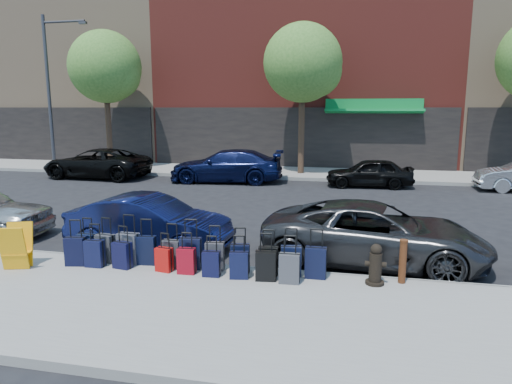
% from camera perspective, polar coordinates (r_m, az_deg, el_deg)
% --- Properties ---
extents(ground, '(120.00, 120.00, 0.00)m').
position_cam_1_polar(ground, '(13.99, -1.02, -3.51)').
color(ground, black).
rests_on(ground, ground).
extents(sidewalk_near, '(60.00, 4.00, 0.15)m').
position_cam_1_polar(sidewalk_near, '(8.10, -11.92, -13.83)').
color(sidewalk_near, gray).
rests_on(sidewalk_near, ground).
extents(sidewalk_far, '(60.00, 4.00, 0.15)m').
position_cam_1_polar(sidewalk_far, '(23.65, 4.53, 2.42)').
color(sidewalk_far, gray).
rests_on(sidewalk_far, ground).
extents(curb_near, '(60.00, 0.08, 0.15)m').
position_cam_1_polar(curb_near, '(9.84, -7.08, -9.23)').
color(curb_near, gray).
rests_on(curb_near, ground).
extents(curb_far, '(60.00, 0.08, 0.15)m').
position_cam_1_polar(curb_far, '(21.67, 3.81, 1.69)').
color(curb_far, gray).
rests_on(curb_far, ground).
extents(building_left, '(15.00, 12.12, 16.00)m').
position_cam_1_polar(building_left, '(36.87, -20.04, 17.05)').
color(building_left, '#9D7F60').
rests_on(building_left, ground).
extents(building_center, '(17.00, 12.85, 20.00)m').
position_cam_1_polar(building_center, '(32.04, 6.89, 22.30)').
color(building_center, maroon).
rests_on(building_center, ground).
extents(tree_left, '(3.80, 3.80, 7.27)m').
position_cam_1_polar(tree_left, '(26.23, -18.05, 14.43)').
color(tree_left, black).
rests_on(tree_left, sidewalk_far).
extents(tree_center, '(3.80, 3.80, 7.27)m').
position_cam_1_polar(tree_center, '(22.93, 6.21, 15.51)').
color(tree_center, black).
rests_on(tree_center, sidewalk_far).
extents(streetlight, '(2.59, 0.18, 8.00)m').
position_cam_1_polar(streetlight, '(27.19, -24.21, 12.29)').
color(streetlight, '#333338').
rests_on(streetlight, sidewalk_far).
extents(suitcase_front_0, '(0.39, 0.22, 0.92)m').
position_cam_1_polar(suitcase_front_0, '(10.54, -20.36, -6.41)').
color(suitcase_front_0, black).
rests_on(suitcase_front_0, sidewalk_near).
extents(suitcase_front_1, '(0.42, 0.28, 0.95)m').
position_cam_1_polar(suitcase_front_1, '(10.26, -18.29, -6.66)').
color(suitcase_front_1, '#36373B').
rests_on(suitcase_front_1, sidewalk_near).
extents(suitcase_front_2, '(0.44, 0.26, 1.04)m').
position_cam_1_polar(suitcase_front_2, '(10.00, -15.65, -6.79)').
color(suitcase_front_2, '#404046').
rests_on(suitcase_front_2, sidewalk_near).
extents(suitcase_front_3, '(0.42, 0.26, 0.96)m').
position_cam_1_polar(suitcase_front_3, '(9.88, -13.56, -7.07)').
color(suitcase_front_3, black).
rests_on(suitcase_front_3, sidewalk_near).
extents(suitcase_front_4, '(0.38, 0.21, 0.91)m').
position_cam_1_polar(suitcase_front_4, '(9.59, -10.51, -7.58)').
color(suitcase_front_4, '#323237').
rests_on(suitcase_front_4, sidewalk_near).
extents(suitcase_front_5, '(0.45, 0.29, 1.02)m').
position_cam_1_polar(suitcase_front_5, '(9.44, -8.16, -7.58)').
color(suitcase_front_5, black).
rests_on(suitcase_front_5, sidewalk_near).
extents(suitcase_front_6, '(0.40, 0.26, 0.91)m').
position_cam_1_polar(suitcase_front_6, '(9.33, -5.18, -7.96)').
color(suitcase_front_6, '#36363B').
rests_on(suitcase_front_6, sidewalk_near).
extents(suitcase_front_7, '(0.41, 0.28, 0.90)m').
position_cam_1_polar(suitcase_front_7, '(9.17, -2.00, -8.26)').
color(suitcase_front_7, black).
rests_on(suitcase_front_7, sidewalk_near).
extents(suitcase_front_8, '(0.39, 0.23, 0.90)m').
position_cam_1_polar(suitcase_front_8, '(9.04, 1.55, -8.57)').
color(suitcase_front_8, black).
rests_on(suitcase_front_8, sidewalk_near).
extents(suitcase_front_9, '(0.43, 0.28, 0.95)m').
position_cam_1_polar(suitcase_front_9, '(8.99, 4.39, -8.59)').
color(suitcase_front_9, black).
rests_on(suitcase_front_9, sidewalk_near).
extents(suitcase_front_10, '(0.40, 0.22, 0.97)m').
position_cam_1_polar(suitcase_front_10, '(8.93, 7.47, -8.75)').
color(suitcase_front_10, black).
rests_on(suitcase_front_10, sidewalk_near).
extents(suitcase_back_0, '(0.44, 0.30, 0.96)m').
position_cam_1_polar(suitcase_back_0, '(10.26, -21.60, -6.88)').
color(suitcase_back_0, black).
rests_on(suitcase_back_0, sidewalk_near).
extents(suitcase_back_1, '(0.38, 0.23, 0.90)m').
position_cam_1_polar(suitcase_back_1, '(10.03, -19.52, -7.25)').
color(suitcase_back_1, black).
rests_on(suitcase_back_1, sidewalk_near).
extents(suitcase_back_2, '(0.40, 0.27, 0.88)m').
position_cam_1_polar(suitcase_back_2, '(9.77, -16.38, -7.57)').
color(suitcase_back_2, black).
rests_on(suitcase_back_2, sidewalk_near).
extents(suitcase_back_4, '(0.35, 0.24, 0.78)m').
position_cam_1_polar(suitcase_back_4, '(9.40, -11.42, -8.26)').
color(suitcase_back_4, '#AE0E0B').
rests_on(suitcase_back_4, sidewalk_near).
extents(suitcase_back_5, '(0.36, 0.22, 0.83)m').
position_cam_1_polar(suitcase_back_5, '(9.20, -8.69, -8.50)').
color(suitcase_back_5, maroon).
rests_on(suitcase_back_5, sidewalk_near).
extents(suitcase_back_6, '(0.35, 0.21, 0.80)m').
position_cam_1_polar(suitcase_back_6, '(9.00, -5.61, -8.92)').
color(suitcase_back_6, black).
rests_on(suitcase_back_6, sidewalk_near).
extents(suitcase_back_7, '(0.38, 0.26, 0.84)m').
position_cam_1_polar(suitcase_back_7, '(8.86, -2.15, -9.11)').
color(suitcase_back_7, black).
rests_on(suitcase_back_7, sidewalk_near).
extents(suitcase_back_8, '(0.41, 0.27, 0.91)m').
position_cam_1_polar(suitcase_back_8, '(8.75, 1.23, -9.20)').
color(suitcase_back_8, black).
rests_on(suitcase_back_8, sidewalk_near).
extents(suitcase_back_9, '(0.39, 0.24, 0.91)m').
position_cam_1_polar(suitcase_back_9, '(8.64, 4.19, -9.49)').
color(suitcase_back_9, '#3C3C41').
rests_on(suitcase_back_9, sidewalk_near).
extents(fire_hydrant, '(0.39, 0.35, 0.77)m').
position_cam_1_polar(fire_hydrant, '(8.82, 14.71, -8.90)').
color(fire_hydrant, black).
rests_on(fire_hydrant, sidewalk_near).
extents(bollard, '(0.15, 0.15, 0.83)m').
position_cam_1_polar(bollard, '(9.00, 17.87, -8.18)').
color(bollard, '#38190C').
rests_on(bollard, sidewalk_near).
extents(display_rack, '(0.65, 0.68, 0.91)m').
position_cam_1_polar(display_rack, '(10.51, -27.76, -6.09)').
color(display_rack, orange).
rests_on(display_rack, sidewalk_near).
extents(car_near_1, '(4.02, 1.61, 1.30)m').
position_cam_1_polar(car_near_1, '(11.29, -13.16, -3.79)').
color(car_near_1, '#0D133B').
rests_on(car_near_1, ground).
extents(car_near_2, '(4.99, 2.57, 1.34)m').
position_cam_1_polar(car_near_2, '(10.35, 14.60, -5.04)').
color(car_near_2, '#303032').
rests_on(car_near_2, ground).
extents(car_far_0, '(5.29, 2.65, 1.44)m').
position_cam_1_polar(car_far_0, '(23.55, -19.27, 3.41)').
color(car_far_0, black).
rests_on(car_far_0, ground).
extents(car_far_1, '(5.34, 2.56, 1.50)m').
position_cam_1_polar(car_far_1, '(21.04, -3.74, 3.28)').
color(car_far_1, '#0B1134').
rests_on(car_far_1, ground).
extents(car_far_2, '(3.76, 1.72, 1.25)m').
position_cam_1_polar(car_far_2, '(20.27, 13.98, 2.36)').
color(car_far_2, black).
rests_on(car_far_2, ground).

